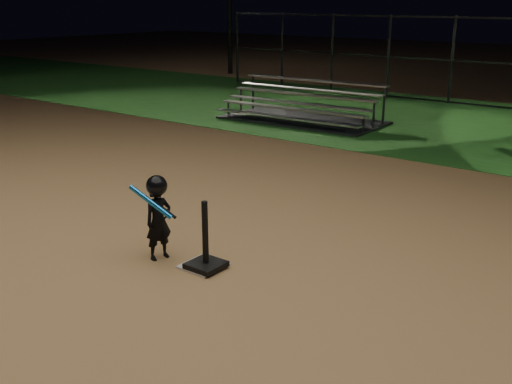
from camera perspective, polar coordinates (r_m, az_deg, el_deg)
name	(u,v)px	position (r m, az deg, el deg)	size (l,w,h in m)	color
ground	(203,267)	(7.10, -4.93, -6.95)	(80.00, 80.00, 0.00)	#AE814E
grass_strip	(483,128)	(15.67, 20.47, 5.65)	(60.00, 8.00, 0.01)	#1E531A
home_plate	(203,266)	(7.09, -4.93, -6.87)	(0.45, 0.45, 0.02)	beige
batting_tee	(206,255)	(6.96, -4.71, -5.92)	(0.38, 0.38, 0.79)	black
child_batter	(158,215)	(7.19, -9.13, -2.13)	(0.50, 0.47, 1.02)	black
bleacher_left	(302,114)	(15.48, 4.30, 7.32)	(4.08, 2.09, 0.99)	silver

